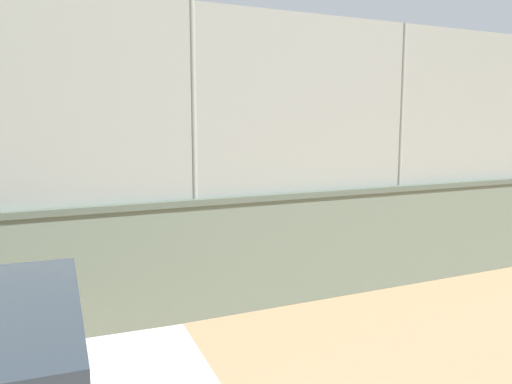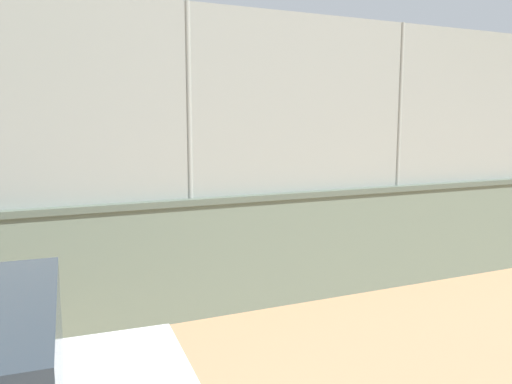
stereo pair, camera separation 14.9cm
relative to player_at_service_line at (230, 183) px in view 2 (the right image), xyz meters
The scene contains 8 objects.
ground_plane 5.83m from the player_at_service_line, 82.74° to the right, with size 260.00×260.00×0.00m, color tan.
perimeter_wall 6.13m from the player_at_service_line, 78.74° to the left, with size 29.83×0.54×1.56m.
fence_panel_on_wall 6.38m from the player_at_service_line, 78.74° to the left, with size 29.30×0.28×2.39m.
player_at_service_line is the anchor object (origin of this frame).
player_near_wall_returning 4.00m from the player_at_service_line, 34.37° to the left, with size 0.82×0.73×1.63m.
player_baseline_waiting 3.16m from the player_at_service_line, 164.09° to the left, with size 1.05×0.88×1.63m.
sports_ball 2.38m from the player_at_service_line, 117.29° to the left, with size 0.08×0.08×0.08m, color orange.
courtside_bench 4.90m from the player_at_service_line, 96.27° to the left, with size 1.60×0.39×0.87m.
Camera 2 is at (3.87, 17.81, 2.50)m, focal length 35.48 mm.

